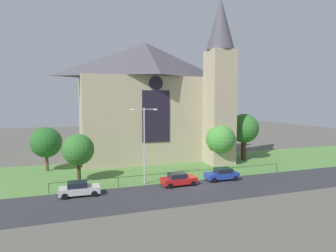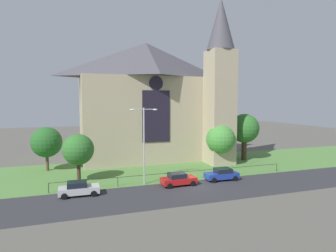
# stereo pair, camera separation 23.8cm
# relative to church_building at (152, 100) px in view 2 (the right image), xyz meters

# --- Properties ---
(ground) EXTENTS (160.00, 160.00, 0.00)m
(ground) POSITION_rel_church_building_xyz_m (0.16, -7.46, -10.27)
(ground) COLOR #56544C
(road_asphalt) EXTENTS (120.00, 8.00, 0.01)m
(road_asphalt) POSITION_rel_church_building_xyz_m (0.16, -19.46, -10.27)
(road_asphalt) COLOR #2D2D33
(road_asphalt) RESTS_ON ground
(grass_verge) EXTENTS (120.00, 20.00, 0.01)m
(grass_verge) POSITION_rel_church_building_xyz_m (0.16, -9.46, -10.27)
(grass_verge) COLOR #517F3D
(grass_verge) RESTS_ON ground
(church_building) EXTENTS (23.20, 16.20, 26.00)m
(church_building) POSITION_rel_church_building_xyz_m (0.00, 0.00, 0.00)
(church_building) COLOR tan
(church_building) RESTS_ON ground
(iron_railing) EXTENTS (30.31, 0.07, 1.13)m
(iron_railing) POSITION_rel_church_building_xyz_m (-0.77, -14.96, -9.30)
(iron_railing) COLOR black
(iron_railing) RESTS_ON ground
(tree_left_far) EXTENTS (4.37, 4.37, 6.34)m
(tree_left_far) POSITION_rel_church_building_xyz_m (-16.75, -3.76, -6.13)
(tree_left_far) COLOR brown
(tree_left_far) RESTS_ON ground
(tree_right_far) EXTENTS (4.92, 4.92, 7.90)m
(tree_right_far) POSITION_rel_church_building_xyz_m (14.60, -6.35, -4.91)
(tree_right_far) COLOR #423021
(tree_right_far) RESTS_ON ground
(tree_left_near) EXTENTS (3.88, 3.88, 5.99)m
(tree_left_near) POSITION_rel_church_building_xyz_m (-12.61, -11.17, -6.25)
(tree_left_near) COLOR #423021
(tree_left_near) RESTS_ON ground
(tree_right_near) EXTENTS (4.49, 4.49, 6.39)m
(tree_right_near) POSITION_rel_church_building_xyz_m (8.61, -8.91, -6.14)
(tree_right_near) COLOR #4C3823
(tree_right_near) RESTS_ON ground
(streetlamp_near) EXTENTS (3.37, 0.26, 9.28)m
(streetlamp_near) POSITION_rel_church_building_xyz_m (-5.15, -15.06, -4.47)
(streetlamp_near) COLOR #B2B2B7
(streetlamp_near) RESTS_ON ground
(parked_car_silver) EXTENTS (4.24, 2.10, 1.51)m
(parked_car_silver) POSITION_rel_church_building_xyz_m (-12.81, -16.84, -9.53)
(parked_car_silver) COLOR #B7B7BC
(parked_car_silver) RESTS_ON ground
(parked_car_red) EXTENTS (4.25, 2.13, 1.51)m
(parked_car_red) POSITION_rel_church_building_xyz_m (-1.43, -16.81, -9.53)
(parked_car_red) COLOR #B21919
(parked_car_red) RESTS_ON ground
(parked_car_blue) EXTENTS (4.27, 2.16, 1.51)m
(parked_car_blue) POSITION_rel_church_building_xyz_m (4.69, -16.39, -9.53)
(parked_car_blue) COLOR #1E3899
(parked_car_blue) RESTS_ON ground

